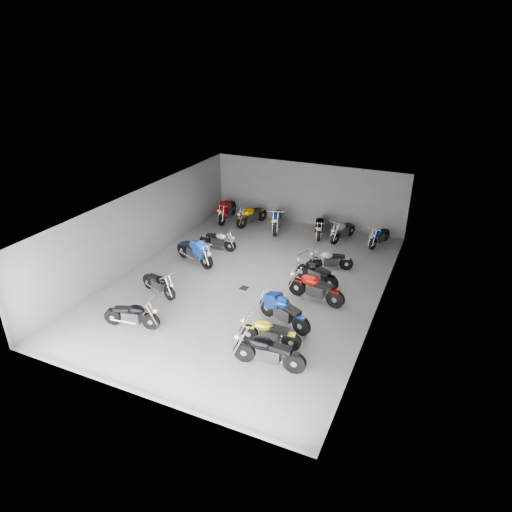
% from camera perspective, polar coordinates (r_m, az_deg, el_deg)
% --- Properties ---
extents(ground, '(14.00, 14.00, 0.00)m').
position_cam_1_polar(ground, '(18.18, -0.83, -3.33)').
color(ground, '#9B9893').
rests_on(ground, ground).
extents(wall_back, '(10.00, 0.10, 3.20)m').
position_cam_1_polar(wall_back, '(23.57, 6.45, 7.68)').
color(wall_back, slate).
rests_on(wall_back, ground).
extents(wall_left, '(0.10, 14.00, 3.20)m').
position_cam_1_polar(wall_left, '(19.95, -14.00, 3.68)').
color(wall_left, slate).
rests_on(wall_left, ground).
extents(wall_right, '(0.10, 14.00, 3.20)m').
position_cam_1_polar(wall_right, '(16.19, 15.39, -1.79)').
color(wall_right, slate).
rests_on(wall_right, ground).
extents(ceiling, '(10.00, 14.00, 0.04)m').
position_cam_1_polar(ceiling, '(16.86, -0.90, 6.29)').
color(ceiling, black).
rests_on(ceiling, wall_back).
extents(drain_grate, '(0.32, 0.32, 0.01)m').
position_cam_1_polar(drain_grate, '(17.79, -1.51, -4.02)').
color(drain_grate, black).
rests_on(drain_grate, ground).
extents(motorcycle_left_a, '(1.96, 0.57, 0.87)m').
position_cam_1_polar(motorcycle_left_a, '(15.85, -15.24, -7.10)').
color(motorcycle_left_a, black).
rests_on(motorcycle_left_a, ground).
extents(motorcycle_left_c, '(1.83, 0.70, 0.83)m').
position_cam_1_polar(motorcycle_left_c, '(17.56, -12.04, -3.39)').
color(motorcycle_left_c, black).
rests_on(motorcycle_left_c, ground).
extents(motorcycle_left_e, '(2.19, 0.94, 1.00)m').
position_cam_1_polar(motorcycle_left_e, '(19.67, -7.66, 0.58)').
color(motorcycle_left_e, black).
rests_on(motorcycle_left_e, ground).
extents(motorcycle_left_f, '(1.86, 0.36, 0.82)m').
position_cam_1_polar(motorcycle_left_f, '(20.92, -4.77, 2.00)').
color(motorcycle_left_f, black).
rests_on(motorcycle_left_f, ground).
extents(motorcycle_right_a, '(2.23, 0.49, 0.98)m').
position_cam_1_polar(motorcycle_right_a, '(13.60, 1.51, -11.85)').
color(motorcycle_right_a, black).
rests_on(motorcycle_right_a, ground).
extents(motorcycle_right_b, '(2.02, 0.45, 0.89)m').
position_cam_1_polar(motorcycle_right_b, '(14.45, 1.64, -9.55)').
color(motorcycle_right_b, black).
rests_on(motorcycle_right_b, ground).
extents(motorcycle_right_c, '(2.12, 0.97, 0.98)m').
position_cam_1_polar(motorcycle_right_c, '(15.43, 3.45, -6.84)').
color(motorcycle_right_c, black).
rests_on(motorcycle_right_c, ground).
extents(motorcycle_right_d, '(2.24, 0.58, 0.99)m').
position_cam_1_polar(motorcycle_right_d, '(16.85, 7.43, -3.99)').
color(motorcycle_right_d, black).
rests_on(motorcycle_right_d, ground).
extents(motorcycle_right_e, '(1.95, 0.78, 0.89)m').
position_cam_1_polar(motorcycle_right_e, '(18.04, 7.48, -2.06)').
color(motorcycle_right_e, black).
rests_on(motorcycle_right_e, ground).
extents(motorcycle_right_f, '(1.75, 0.87, 0.82)m').
position_cam_1_polar(motorcycle_right_f, '(19.22, 9.28, -0.49)').
color(motorcycle_right_f, black).
rests_on(motorcycle_right_f, ground).
extents(motorcycle_back_a, '(0.58, 2.40, 1.06)m').
position_cam_1_polar(motorcycle_back_a, '(24.27, -3.65, 5.78)').
color(motorcycle_back_a, black).
rests_on(motorcycle_back_a, ground).
extents(motorcycle_back_b, '(0.85, 2.05, 0.94)m').
position_cam_1_polar(motorcycle_back_b, '(23.63, -0.56, 5.10)').
color(motorcycle_back_b, black).
rests_on(motorcycle_back_b, ground).
extents(motorcycle_back_c, '(0.79, 2.31, 1.04)m').
position_cam_1_polar(motorcycle_back_c, '(22.94, 2.64, 4.57)').
color(motorcycle_back_c, black).
rests_on(motorcycle_back_c, ground).
extents(motorcycle_back_d, '(0.66, 2.00, 0.89)m').
position_cam_1_polar(motorcycle_back_d, '(22.51, 7.96, 3.71)').
color(motorcycle_back_d, black).
rests_on(motorcycle_back_d, ground).
extents(motorcycle_back_e, '(0.74, 1.94, 0.88)m').
position_cam_1_polar(motorcycle_back_e, '(22.18, 10.78, 3.12)').
color(motorcycle_back_e, black).
rests_on(motorcycle_back_e, ground).
extents(motorcycle_back_f, '(0.65, 1.82, 0.82)m').
position_cam_1_polar(motorcycle_back_f, '(22.00, 15.18, 2.38)').
color(motorcycle_back_f, black).
rests_on(motorcycle_back_f, ground).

